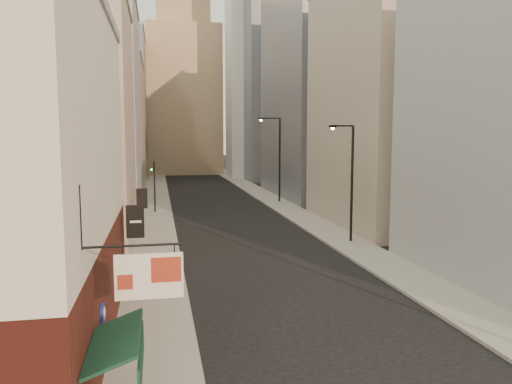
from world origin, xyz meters
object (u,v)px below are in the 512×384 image
Objects in this scene: traffic_light_left at (154,176)px; white_tower at (251,71)px; clock_tower at (183,83)px; streetlamp_mid at (350,177)px; streetlamp_far at (277,155)px.

white_tower is at bearing -95.00° from traffic_light_left.
clock_tower is 5.52× the size of streetlamp_mid.
streetlamp_mid is 0.87× the size of streetlamp_far.
streetlamp_far is (0.06, 21.30, 0.70)m from streetlamp_mid.
clock_tower is at bearing -77.67° from traffic_light_left.
streetlamp_mid is 1.63× the size of traffic_light_left.
traffic_light_left is at bearing -142.99° from streetlamp_far.
white_tower is at bearing 66.32° from streetlamp_mid.
clock_tower is 1.08× the size of white_tower.
clock_tower is at bearing 128.16° from white_tower.
clock_tower is 4.80× the size of streetlamp_far.
traffic_light_left is (-13.29, -4.94, -1.74)m from streetlamp_far.
white_tower is (11.00, -14.00, 0.97)m from clock_tower.
white_tower is 56.50m from streetlamp_mid.
streetlamp_mid is at bearing -73.57° from streetlamp_far.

